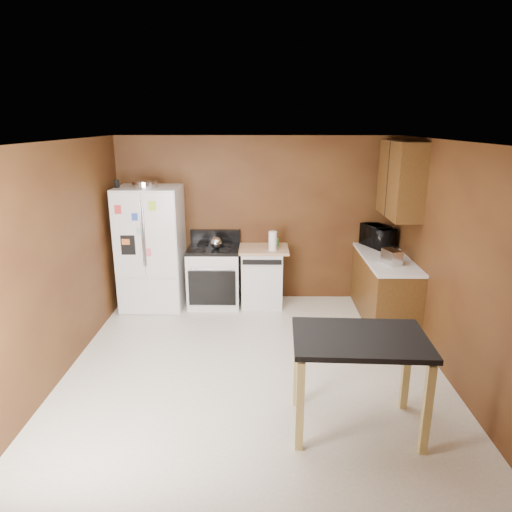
{
  "coord_description": "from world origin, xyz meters",
  "views": [
    {
      "loc": [
        0.08,
        -4.58,
        2.69
      ],
      "look_at": [
        0.0,
        0.85,
        1.08
      ],
      "focal_mm": 32.0,
      "sensor_mm": 36.0,
      "label": 1
    }
  ],
  "objects_px": {
    "roasting_pan": "(145,184)",
    "toaster": "(392,257)",
    "pen_cup": "(117,184)",
    "kettle": "(216,243)",
    "island": "(359,352)",
    "dishwasher": "(262,276)",
    "microwave": "(377,237)",
    "paper_towel": "(273,241)",
    "gas_range": "(214,275)",
    "refrigerator": "(151,248)",
    "green_canister": "(275,243)"
  },
  "relations": [
    {
      "from": "toaster",
      "to": "gas_range",
      "type": "xyz_separation_m",
      "value": [
        -2.41,
        0.8,
        -0.53
      ]
    },
    {
      "from": "toaster",
      "to": "gas_range",
      "type": "distance_m",
      "value": 2.59
    },
    {
      "from": "kettle",
      "to": "refrigerator",
      "type": "distance_m",
      "value": 0.96
    },
    {
      "from": "dishwasher",
      "to": "microwave",
      "type": "bearing_deg",
      "value": 2.11
    },
    {
      "from": "microwave",
      "to": "toaster",
      "type": "bearing_deg",
      "value": 154.14
    },
    {
      "from": "paper_towel",
      "to": "island",
      "type": "height_order",
      "value": "paper_towel"
    },
    {
      "from": "pen_cup",
      "to": "microwave",
      "type": "height_order",
      "value": "pen_cup"
    },
    {
      "from": "paper_towel",
      "to": "green_canister",
      "type": "distance_m",
      "value": 0.24
    },
    {
      "from": "paper_towel",
      "to": "gas_range",
      "type": "height_order",
      "value": "paper_towel"
    },
    {
      "from": "paper_towel",
      "to": "green_canister",
      "type": "bearing_deg",
      "value": 78.27
    },
    {
      "from": "kettle",
      "to": "gas_range",
      "type": "xyz_separation_m",
      "value": [
        -0.05,
        0.06,
        -0.52
      ]
    },
    {
      "from": "toaster",
      "to": "island",
      "type": "height_order",
      "value": "toaster"
    },
    {
      "from": "island",
      "to": "refrigerator",
      "type": "bearing_deg",
      "value": 130.95
    },
    {
      "from": "dishwasher",
      "to": "island",
      "type": "xyz_separation_m",
      "value": [
        0.85,
        -2.95,
        0.31
      ]
    },
    {
      "from": "microwave",
      "to": "island",
      "type": "relative_size",
      "value": 0.44
    },
    {
      "from": "pen_cup",
      "to": "refrigerator",
      "type": "height_order",
      "value": "pen_cup"
    },
    {
      "from": "toaster",
      "to": "refrigerator",
      "type": "bearing_deg",
      "value": 147.63
    },
    {
      "from": "toaster",
      "to": "dishwasher",
      "type": "relative_size",
      "value": 0.3
    },
    {
      "from": "paper_towel",
      "to": "dishwasher",
      "type": "height_order",
      "value": "paper_towel"
    },
    {
      "from": "roasting_pan",
      "to": "toaster",
      "type": "relative_size",
      "value": 1.35
    },
    {
      "from": "green_canister",
      "to": "pen_cup",
      "type": "bearing_deg",
      "value": -173.64
    },
    {
      "from": "paper_towel",
      "to": "toaster",
      "type": "bearing_deg",
      "value": -24.07
    },
    {
      "from": "island",
      "to": "toaster",
      "type": "bearing_deg",
      "value": 68.44
    },
    {
      "from": "kettle",
      "to": "microwave",
      "type": "bearing_deg",
      "value": 3.54
    },
    {
      "from": "pen_cup",
      "to": "green_canister",
      "type": "height_order",
      "value": "pen_cup"
    },
    {
      "from": "refrigerator",
      "to": "island",
      "type": "distance_m",
      "value": 3.79
    },
    {
      "from": "kettle",
      "to": "microwave",
      "type": "distance_m",
      "value": 2.39
    },
    {
      "from": "toaster",
      "to": "dishwasher",
      "type": "xyz_separation_m",
      "value": [
        -1.69,
        0.82,
        -0.54
      ]
    },
    {
      "from": "pen_cup",
      "to": "refrigerator",
      "type": "distance_m",
      "value": 1.04
    },
    {
      "from": "pen_cup",
      "to": "dishwasher",
      "type": "height_order",
      "value": "pen_cup"
    },
    {
      "from": "pen_cup",
      "to": "kettle",
      "type": "relative_size",
      "value": 0.63
    },
    {
      "from": "microwave",
      "to": "refrigerator",
      "type": "xyz_separation_m",
      "value": [
        -3.35,
        -0.15,
        -0.14
      ]
    },
    {
      "from": "green_canister",
      "to": "gas_range",
      "type": "distance_m",
      "value": 1.05
    },
    {
      "from": "green_canister",
      "to": "roasting_pan",
      "type": "bearing_deg",
      "value": -173.94
    },
    {
      "from": "roasting_pan",
      "to": "toaster",
      "type": "bearing_deg",
      "value": -12.0
    },
    {
      "from": "roasting_pan",
      "to": "paper_towel",
      "type": "xyz_separation_m",
      "value": [
        1.81,
        -0.02,
        -0.82
      ]
    },
    {
      "from": "roasting_pan",
      "to": "refrigerator",
      "type": "relative_size",
      "value": 0.2
    },
    {
      "from": "kettle",
      "to": "toaster",
      "type": "relative_size",
      "value": 0.65
    },
    {
      "from": "pen_cup",
      "to": "paper_towel",
      "type": "relative_size",
      "value": 0.39
    },
    {
      "from": "pen_cup",
      "to": "dishwasher",
      "type": "distance_m",
      "value": 2.48
    },
    {
      "from": "green_canister",
      "to": "refrigerator",
      "type": "relative_size",
      "value": 0.06
    },
    {
      "from": "refrigerator",
      "to": "gas_range",
      "type": "xyz_separation_m",
      "value": [
        0.91,
        0.06,
        -0.44
      ]
    },
    {
      "from": "kettle",
      "to": "island",
      "type": "height_order",
      "value": "kettle"
    },
    {
      "from": "dishwasher",
      "to": "island",
      "type": "height_order",
      "value": "island"
    },
    {
      "from": "microwave",
      "to": "green_canister",
      "type": "bearing_deg",
      "value": 64.87
    },
    {
      "from": "gas_range",
      "to": "roasting_pan",
      "type": "bearing_deg",
      "value": -174.79
    },
    {
      "from": "pen_cup",
      "to": "dishwasher",
      "type": "xyz_separation_m",
      "value": [
        2.04,
        0.16,
        -1.4
      ]
    },
    {
      "from": "paper_towel",
      "to": "dishwasher",
      "type": "bearing_deg",
      "value": 139.04
    },
    {
      "from": "toaster",
      "to": "microwave",
      "type": "distance_m",
      "value": 0.89
    },
    {
      "from": "green_canister",
      "to": "microwave",
      "type": "height_order",
      "value": "microwave"
    }
  ]
}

